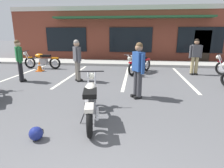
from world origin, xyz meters
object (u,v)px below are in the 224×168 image
at_px(person_in_black_shirt, 138,67).
at_px(helmet_on_pavement, 36,133).
at_px(motorcycle_red_sportbike, 140,64).
at_px(person_by_back_row, 77,58).
at_px(person_in_shorts_foreground, 195,55).
at_px(motorcycle_silver_naked, 42,60).
at_px(traffic_cone, 39,66).
at_px(motorcycle_foreground_classic, 91,101).
at_px(person_near_building, 19,58).

bearing_deg(person_in_black_shirt, helmet_on_pavement, -124.92).
xyz_separation_m(motorcycle_red_sportbike, person_by_back_row, (-2.54, -1.95, 0.49)).
xyz_separation_m(person_in_shorts_foreground, helmet_on_pavement, (-4.55, -6.41, -0.82)).
distance_m(person_in_shorts_foreground, helmet_on_pavement, 7.90).
bearing_deg(motorcycle_silver_naked, person_in_shorts_foreground, -4.29).
xyz_separation_m(motorcycle_red_sportbike, motorcycle_silver_naked, (-5.35, 0.56, 0.00)).
xyz_separation_m(person_by_back_row, traffic_cone, (-2.60, 1.80, -0.69)).
bearing_deg(person_by_back_row, person_in_black_shirt, -36.68).
relative_size(motorcycle_foreground_classic, motorcycle_red_sportbike, 1.11).
bearing_deg(person_by_back_row, helmet_on_pavement, -82.98).
bearing_deg(person_by_back_row, person_in_shorts_foreground, 20.64).
bearing_deg(helmet_on_pavement, traffic_cone, 116.59).
bearing_deg(helmet_on_pavement, person_in_shorts_foreground, 54.66).
relative_size(motorcycle_foreground_classic, motorcycle_silver_naked, 0.99).
height_order(motorcycle_foreground_classic, motorcycle_red_sportbike, same).
bearing_deg(motorcycle_red_sportbike, motorcycle_silver_naked, 173.98).
relative_size(motorcycle_foreground_classic, traffic_cone, 3.94).
height_order(helmet_on_pavement, traffic_cone, traffic_cone).
height_order(motorcycle_silver_naked, person_by_back_row, person_by_back_row).
xyz_separation_m(person_near_building, helmet_on_pavement, (2.83, -4.14, -0.82)).
height_order(motorcycle_red_sportbike, motorcycle_silver_naked, same).
xyz_separation_m(person_in_shorts_foreground, person_by_back_row, (-5.10, -1.92, 0.00)).
distance_m(person_near_building, helmet_on_pavement, 5.08).
height_order(motorcycle_silver_naked, helmet_on_pavement, motorcycle_silver_naked).
bearing_deg(person_in_shorts_foreground, person_by_back_row, -159.36).
distance_m(motorcycle_silver_naked, traffic_cone, 0.77).
bearing_deg(person_near_building, person_by_back_row, 8.72).
bearing_deg(motorcycle_foreground_classic, motorcycle_red_sportbike, 77.96).
relative_size(motorcycle_red_sportbike, person_near_building, 1.12).
xyz_separation_m(motorcycle_silver_naked, person_near_building, (0.53, -2.86, 0.49)).
bearing_deg(person_near_building, motorcycle_silver_naked, 100.50).
relative_size(person_in_shorts_foreground, traffic_cone, 3.16).
bearing_deg(person_in_black_shirt, person_in_shorts_foreground, 54.36).
height_order(person_by_back_row, person_near_building, same).
bearing_deg(motorcycle_red_sportbike, motorcycle_foreground_classic, -102.04).
bearing_deg(traffic_cone, person_by_back_row, -34.78).
xyz_separation_m(person_in_shorts_foreground, person_near_building, (-7.37, -2.27, 0.00)).
xyz_separation_m(person_in_black_shirt, helmet_on_pavement, (-1.87, -2.68, -0.82)).
height_order(motorcycle_red_sportbike, person_in_shorts_foreground, person_in_shorts_foreground).
xyz_separation_m(motorcycle_silver_naked, traffic_cone, (0.21, -0.71, -0.20)).
height_order(motorcycle_red_sportbike, person_near_building, person_near_building).
distance_m(motorcycle_red_sportbike, traffic_cone, 5.15).
bearing_deg(helmet_on_pavement, person_near_building, 124.34).
xyz_separation_m(helmet_on_pavement, traffic_cone, (-3.15, 6.29, 0.13)).
bearing_deg(person_near_building, person_in_black_shirt, -17.23).
xyz_separation_m(motorcycle_foreground_classic, helmet_on_pavement, (-0.82, -0.97, -0.33)).
bearing_deg(person_in_shorts_foreground, motorcycle_foreground_classic, -124.40).
distance_m(motorcycle_red_sportbike, motorcycle_silver_naked, 5.38).
height_order(motorcycle_red_sportbike, person_by_back_row, person_by_back_row).
height_order(motorcycle_foreground_classic, traffic_cone, motorcycle_foreground_classic).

